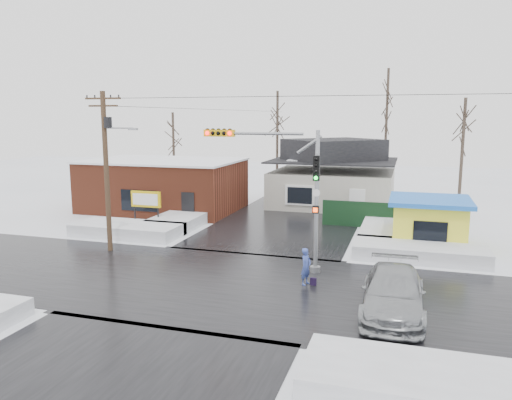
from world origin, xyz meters
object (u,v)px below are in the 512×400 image
(marquee_sign, at_px, (146,200))
(car, at_px, (393,293))
(kiosk, at_px, (429,222))
(pedestrian, at_px, (306,267))
(traffic_signal, at_px, (285,180))
(utility_pole, at_px, (107,162))

(marquee_sign, xyz_separation_m, car, (16.85, -10.81, -1.08))
(kiosk, xyz_separation_m, pedestrian, (-5.58, -8.97, -0.61))
(kiosk, xyz_separation_m, car, (-1.65, -11.32, -0.62))
(traffic_signal, distance_m, pedestrian, 4.42)
(utility_pole, relative_size, kiosk, 1.96)
(utility_pole, bearing_deg, kiosk, 20.44)
(marquee_sign, height_order, pedestrian, marquee_sign)
(traffic_signal, relative_size, kiosk, 1.52)
(utility_pole, height_order, marquee_sign, utility_pole)
(utility_pole, xyz_separation_m, pedestrian, (11.85, -2.47, -4.26))
(kiosk, distance_m, pedestrian, 10.58)
(marquee_sign, xyz_separation_m, pedestrian, (12.92, -8.47, -1.07))
(pedestrian, bearing_deg, utility_pole, 98.18)
(marquee_sign, bearing_deg, traffic_signal, -29.72)
(pedestrian, bearing_deg, kiosk, -11.91)
(traffic_signal, height_order, car, traffic_signal)
(pedestrian, distance_m, car, 4.57)
(traffic_signal, height_order, kiosk, traffic_signal)
(traffic_signal, bearing_deg, kiosk, 44.84)
(traffic_signal, bearing_deg, marquee_sign, 150.28)
(pedestrian, height_order, car, pedestrian)
(utility_pole, height_order, kiosk, utility_pole)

